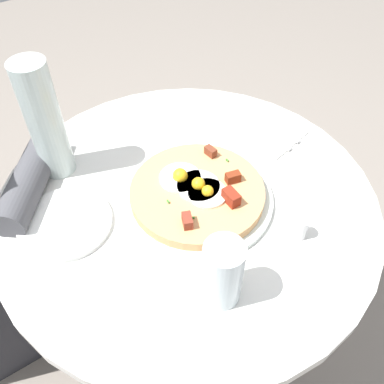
{
  "coord_description": "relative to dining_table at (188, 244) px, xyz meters",
  "views": [
    {
      "loc": [
        -0.49,
        0.31,
        1.38
      ],
      "look_at": [
        -0.01,
        -0.01,
        0.74
      ],
      "focal_mm": 38.96,
      "sensor_mm": 36.0,
      "label": 1
    }
  ],
  "objects": [
    {
      "name": "napkin",
      "position": [
        0.08,
        -0.28,
        0.17
      ],
      "size": [
        0.2,
        0.18,
        0.0
      ],
      "primitive_type": "cube",
      "rotation": [
        0.0,
        0.0,
        0.23
      ],
      "color": "white",
      "rests_on": "dining_table"
    },
    {
      "name": "water_glass",
      "position": [
        -0.22,
        0.07,
        0.24
      ],
      "size": [
        0.07,
        0.07,
        0.14
      ],
      "primitive_type": "cylinder",
      "color": "silver",
      "rests_on": "dining_table"
    },
    {
      "name": "water_bottle",
      "position": [
        0.23,
        0.19,
        0.3
      ],
      "size": [
        0.07,
        0.07,
        0.26
      ],
      "primitive_type": "cylinder",
      "color": "silver",
      "rests_on": "dining_table"
    },
    {
      "name": "ground_plane",
      "position": [
        0.0,
        0.0,
        -0.55
      ],
      "size": [
        6.0,
        6.0,
        0.0
      ],
      "primitive_type": "plane",
      "color": "gray"
    },
    {
      "name": "breakfast_pizza",
      "position": [
        -0.02,
        -0.01,
        0.2
      ],
      "size": [
        0.28,
        0.28,
        0.05
      ],
      "color": "tan",
      "rests_on": "pizza_plate"
    },
    {
      "name": "salt_shaker",
      "position": [
        -0.2,
        -0.12,
        0.19
      ],
      "size": [
        0.03,
        0.03,
        0.05
      ],
      "primitive_type": "cylinder",
      "color": "white",
      "rests_on": "dining_table"
    },
    {
      "name": "fork",
      "position": [
        0.08,
        -0.29,
        0.18
      ],
      "size": [
        0.18,
        0.05,
        0.0
      ],
      "primitive_type": "cube",
      "rotation": [
        0.0,
        0.0,
        0.23
      ],
      "color": "silver",
      "rests_on": "napkin"
    },
    {
      "name": "dining_table",
      "position": [
        0.0,
        0.0,
        0.0
      ],
      "size": [
        0.8,
        0.8,
        0.72
      ],
      "color": "silver",
      "rests_on": "ground_plane"
    },
    {
      "name": "bread_plate",
      "position": [
        0.07,
        0.24,
        0.18
      ],
      "size": [
        0.19,
        0.19,
        0.01
      ],
      "primitive_type": "cylinder",
      "color": "white",
      "rests_on": "dining_table"
    },
    {
      "name": "pizza_plate",
      "position": [
        -0.02,
        -0.01,
        0.18
      ],
      "size": [
        0.32,
        0.32,
        0.01
      ],
      "primitive_type": "cylinder",
      "color": "silver",
      "rests_on": "dining_table"
    },
    {
      "name": "knife",
      "position": [
        0.07,
        -0.26,
        0.18
      ],
      "size": [
        0.18,
        0.05,
        0.0
      ],
      "primitive_type": "cube",
      "rotation": [
        0.0,
        0.0,
        0.23
      ],
      "color": "silver",
      "rests_on": "napkin"
    }
  ]
}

